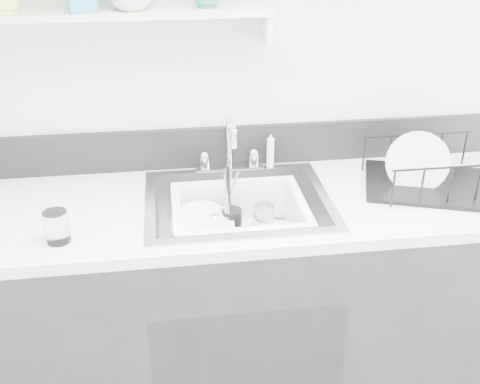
{
  "coord_description": "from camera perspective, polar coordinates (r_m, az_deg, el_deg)",
  "views": [
    {
      "loc": [
        -0.23,
        -0.51,
        1.85
      ],
      "look_at": [
        0.0,
        1.14,
        0.98
      ],
      "focal_mm": 42.0,
      "sensor_mm": 36.0,
      "label": 1
    }
  ],
  "objects": [
    {
      "name": "ladle",
      "position": [
        1.99,
        -1.53,
        -4.13
      ],
      "size": [
        0.2,
        0.26,
        0.07
      ],
      "primitive_type": null,
      "rotation": [
        0.0,
        0.0,
        -1.07
      ],
      "color": "silver",
      "rests_on": "wash_tub"
    },
    {
      "name": "plate_stack",
      "position": [
        2.0,
        -3.57,
        -4.21
      ],
      "size": [
        0.28,
        0.27,
        0.11
      ],
      "rotation": [
        0.0,
        0.0,
        -0.18
      ],
      "color": "white",
      "rests_on": "wash_tub"
    },
    {
      "name": "counter_run",
      "position": [
        2.21,
        -0.18,
        -11.44
      ],
      "size": [
        3.2,
        0.62,
        0.92
      ],
      "color": "#252528",
      "rests_on": "ground"
    },
    {
      "name": "dish_rack",
      "position": [
        2.12,
        18.88,
        2.4
      ],
      "size": [
        0.53,
        0.46,
        0.16
      ],
      "primitive_type": null,
      "rotation": [
        0.0,
        0.0,
        -0.33
      ],
      "color": "black",
      "rests_on": "counter_run"
    },
    {
      "name": "backsplash",
      "position": [
        2.18,
        -1.24,
        4.67
      ],
      "size": [
        3.2,
        0.02,
        0.16
      ],
      "primitive_type": "cube",
      "color": "black",
      "rests_on": "counter_run"
    },
    {
      "name": "room_shell",
      "position": [
        0.94,
        6.57,
        17.22
      ],
      "size": [
        3.5,
        3.0,
        2.6
      ],
      "color": "silver",
      "rests_on": "ground"
    },
    {
      "name": "side_sprayer",
      "position": [
        2.17,
        3.1,
        4.21
      ],
      "size": [
        0.03,
        0.03,
        0.14
      ],
      "primitive_type": "cylinder",
      "color": "white",
      "rests_on": "counter_run"
    },
    {
      "name": "utensil_cup",
      "position": [
        2.04,
        -0.85,
        -2.73
      ],
      "size": [
        0.07,
        0.07,
        0.25
      ],
      "rotation": [
        0.0,
        0.0,
        0.02
      ],
      "color": "black",
      "rests_on": "wash_tub"
    },
    {
      "name": "wash_tub",
      "position": [
        1.96,
        -0.08,
        -3.32
      ],
      "size": [
        0.54,
        0.47,
        0.18
      ],
      "primitive_type": null,
      "rotation": [
        0.0,
        0.0,
        -0.24
      ],
      "color": "white",
      "rests_on": "sink"
    },
    {
      "name": "wall_shelf",
      "position": [
        1.96,
        -11.84,
        17.13
      ],
      "size": [
        1.0,
        0.16,
        0.12
      ],
      "color": "silver",
      "rests_on": "room_shell"
    },
    {
      "name": "faucet",
      "position": [
        2.14,
        -1.07,
        3.64
      ],
      "size": [
        0.26,
        0.18,
        0.23
      ],
      "color": "silver",
      "rests_on": "counter_run"
    },
    {
      "name": "tumbler_in_tub",
      "position": [
        2.03,
        2.4,
        -2.77
      ],
      "size": [
        0.09,
        0.09,
        0.11
      ],
      "primitive_type": "cylinder",
      "rotation": [
        0.0,
        0.0,
        0.19
      ],
      "color": "white",
      "rests_on": "wash_tub"
    },
    {
      "name": "sink",
      "position": [
        1.99,
        -0.2,
        -3.16
      ],
      "size": [
        0.64,
        0.52,
        0.2
      ],
      "primitive_type": null,
      "color": "silver",
      "rests_on": "counter_run"
    },
    {
      "name": "bowl_small",
      "position": [
        1.97,
        2.25,
        -5.2
      ],
      "size": [
        0.13,
        0.13,
        0.04
      ],
      "primitive_type": "imported",
      "rotation": [
        0.0,
        0.0,
        -0.16
      ],
      "color": "white",
      "rests_on": "wash_tub"
    },
    {
      "name": "tumbler_counter",
      "position": [
        1.79,
        -18.12,
        -3.38
      ],
      "size": [
        0.09,
        0.09,
        0.1
      ],
      "primitive_type": "cylinder",
      "rotation": [
        0.0,
        0.0,
        0.28
      ],
      "color": "white",
      "rests_on": "counter_run"
    }
  ]
}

